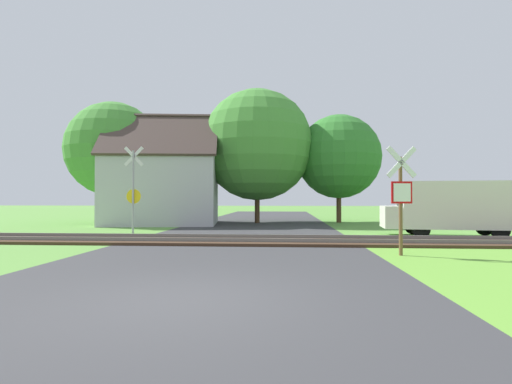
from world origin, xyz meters
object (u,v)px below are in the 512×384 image
(mail_truck, at_px, (449,206))
(stop_sign_near, at_px, (401,194))
(tree_center, at_px, (257,145))
(tree_right, at_px, (339,157))
(house, at_px, (164,188))
(tree_left, at_px, (114,149))
(crossing_sign_far, at_px, (133,187))

(mail_truck, bearing_deg, stop_sign_near, 154.49)
(tree_center, distance_m, tree_right, 5.34)
(tree_right, bearing_deg, house, -168.72)
(stop_sign_near, xyz_separation_m, tree_right, (0.33, 15.01, 2.59))
(house, relative_size, mail_truck, 1.45)
(tree_left, relative_size, mail_truck, 1.52)
(tree_center, xyz_separation_m, tree_right, (5.25, 0.67, -0.72))
(stop_sign_near, xyz_separation_m, tree_left, (-14.14, 13.76, 3.04))
(crossing_sign_far, xyz_separation_m, tree_center, (4.83, 8.50, 2.91))
(tree_left, height_order, mail_truck, tree_left)
(crossing_sign_far, bearing_deg, house, 97.02)
(house, bearing_deg, tree_center, 7.80)
(crossing_sign_far, distance_m, tree_center, 10.20)
(house, distance_m, tree_right, 11.28)
(tree_center, height_order, mail_truck, tree_center)
(tree_center, bearing_deg, tree_left, -176.37)
(stop_sign_near, height_order, tree_right, tree_right)
(crossing_sign_far, height_order, tree_left, tree_left)
(tree_left, distance_m, tree_center, 9.24)
(tree_left, bearing_deg, mail_truck, -24.47)
(crossing_sign_far, bearing_deg, tree_center, 60.89)
(tree_right, bearing_deg, stop_sign_near, -91.24)
(house, height_order, mail_truck, house)
(tree_left, bearing_deg, stop_sign_near, -44.22)
(stop_sign_near, relative_size, tree_center, 0.35)
(house, bearing_deg, stop_sign_near, -57.73)
(crossing_sign_far, xyz_separation_m, tree_left, (-4.39, 7.92, 2.65))
(tree_right, height_order, mail_truck, tree_right)
(tree_left, relative_size, tree_center, 0.91)
(tree_center, bearing_deg, house, -165.05)
(stop_sign_near, height_order, tree_center, tree_center)
(tree_left, bearing_deg, house, -14.37)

